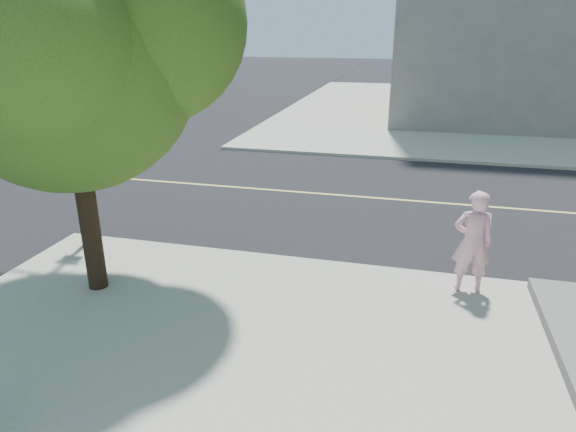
# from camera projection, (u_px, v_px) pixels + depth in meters

# --- Properties ---
(ground) EXTENTS (140.00, 140.00, 0.00)m
(ground) POSITION_uv_depth(u_px,v_px,m) (114.00, 242.00, 11.21)
(ground) COLOR black
(ground) RESTS_ON ground
(road_ew) EXTENTS (140.00, 9.00, 0.01)m
(road_ew) POSITION_uv_depth(u_px,v_px,m) (197.00, 184.00, 15.29)
(road_ew) COLOR black
(road_ew) RESTS_ON ground
(sidewalk_ne) EXTENTS (29.00, 25.00, 0.12)m
(sidewalk_ne) POSITION_uv_depth(u_px,v_px,m) (555.00, 113.00, 27.60)
(sidewalk_ne) COLOR #A4A592
(sidewalk_ne) RESTS_ON ground
(man_on_phone) EXTENTS (0.70, 0.50, 1.83)m
(man_on_phone) POSITION_uv_depth(u_px,v_px,m) (473.00, 242.00, 8.62)
(man_on_phone) COLOR #EDA7B9
(man_on_phone) RESTS_ON sidewalk_se
(street_tree) EXTENTS (5.05, 4.59, 6.70)m
(street_tree) POSITION_uv_depth(u_px,v_px,m) (68.00, 28.00, 7.54)
(street_tree) COLOR black
(street_tree) RESTS_ON sidewalk_se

